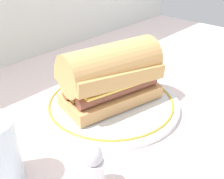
{
  "coord_description": "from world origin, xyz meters",
  "views": [
    {
      "loc": [
        -0.38,
        -0.35,
        0.33
      ],
      "look_at": [
        -0.0,
        -0.0,
        0.04
      ],
      "focal_mm": 44.4,
      "sensor_mm": 36.0,
      "label": 1
    }
  ],
  "objects": [
    {
      "name": "salt_shaker",
      "position": [
        -0.18,
        -0.13,
        0.04
      ],
      "size": [
        0.03,
        0.03,
        0.07
      ],
      "color": "white",
      "rests_on": "ground_plane"
    },
    {
      "name": "plate",
      "position": [
        -0.0,
        -0.0,
        0.01
      ],
      "size": [
        0.3,
        0.3,
        0.01
      ],
      "color": "white",
      "rests_on": "ground_plane"
    },
    {
      "name": "ground_plane",
      "position": [
        0.0,
        0.0,
        0.0
      ],
      "size": [
        1.5,
        1.5,
        0.0
      ],
      "primitive_type": "plane",
      "color": "silver"
    },
    {
      "name": "sausage_sandwich",
      "position": [
        -0.0,
        -0.0,
        0.08
      ],
      "size": [
        0.23,
        0.15,
        0.13
      ],
      "rotation": [
        0.0,
        0.0,
        -0.23
      ],
      "color": "tan",
      "rests_on": "plate"
    }
  ]
}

